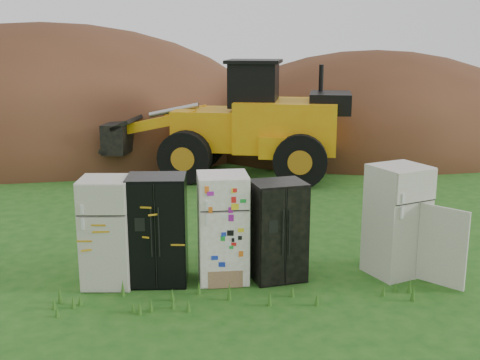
{
  "coord_description": "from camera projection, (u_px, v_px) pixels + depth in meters",
  "views": [
    {
      "loc": [
        -1.27,
        -9.3,
        3.9
      ],
      "look_at": [
        -0.08,
        2.0,
        1.2
      ],
      "focal_mm": 45.0,
      "sensor_mm": 36.0,
      "label": 1
    }
  ],
  "objects": [
    {
      "name": "ground",
      "position": [
        257.0,
        277.0,
        10.02
      ],
      "size": [
        120.0,
        120.0,
        0.0
      ],
      "primitive_type": "plane",
      "color": "#1B5115",
      "rests_on": "ground"
    },
    {
      "name": "dirt_mound_right",
      "position": [
        372.0,
        147.0,
        22.03
      ],
      "size": [
        12.95,
        9.5,
        6.95
      ],
      "primitive_type": "ellipsoid",
      "color": "#422515",
      "rests_on": "ground"
    },
    {
      "name": "fridge_black_side",
      "position": [
        158.0,
        230.0,
        9.67
      ],
      "size": [
        0.97,
        0.79,
        1.77
      ],
      "primitive_type": null,
      "rotation": [
        0.0,
        0.0,
        -0.07
      ],
      "color": "black",
      "rests_on": "ground"
    },
    {
      "name": "dirt_mound_left",
      "position": [
        49.0,
        144.0,
        22.66
      ],
      "size": [
        17.32,
        12.99,
        8.91
      ],
      "primitive_type": "ellipsoid",
      "color": "#422515",
      "rests_on": "ground"
    },
    {
      "name": "fridge_dark_mid",
      "position": [
        278.0,
        231.0,
        9.83
      ],
      "size": [
        0.95,
        0.83,
        1.64
      ],
      "primitive_type": null,
      "rotation": [
        0.0,
        0.0,
        0.18
      ],
      "color": "black",
      "rests_on": "ground"
    },
    {
      "name": "fridge_leftmost",
      "position": [
        107.0,
        232.0,
        9.58
      ],
      "size": [
        0.84,
        0.82,
        1.76
      ],
      "primitive_type": null,
      "rotation": [
        0.0,
        0.0,
        -0.1
      ],
      "color": "beige",
      "rests_on": "ground"
    },
    {
      "name": "fridge_open_door",
      "position": [
        397.0,
        220.0,
        10.01
      ],
      "size": [
        1.07,
        1.03,
        1.86
      ],
      "primitive_type": null,
      "rotation": [
        0.0,
        0.0,
        0.37
      ],
      "color": "beige",
      "rests_on": "ground"
    },
    {
      "name": "fridge_sticker",
      "position": [
        223.0,
        228.0,
        9.75
      ],
      "size": [
        0.81,
        0.75,
        1.79
      ],
      "primitive_type": null,
      "rotation": [
        0.0,
        0.0,
        0.01
      ],
      "color": "white",
      "rests_on": "ground"
    },
    {
      "name": "wheel_loader",
      "position": [
        225.0,
        119.0,
        17.06
      ],
      "size": [
        7.3,
        4.36,
        3.3
      ],
      "primitive_type": null,
      "rotation": [
        0.0,
        0.0,
        -0.25
      ],
      "color": "#E3A00F",
      "rests_on": "ground"
    }
  ]
}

